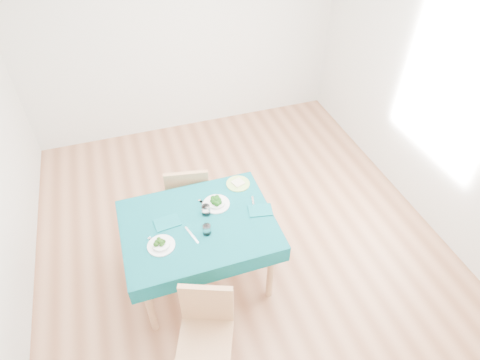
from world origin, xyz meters
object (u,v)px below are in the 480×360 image
object	(u,v)px
chair_near	(205,337)
chair_far	(188,186)
table	(201,252)
bowl_near	(161,243)
bowl_far	(216,202)
side_plate	(238,184)

from	to	relation	value
chair_near	chair_far	distance (m)	1.57
table	chair_far	xyz separation A→B (m)	(0.06, 0.73, 0.13)
table	bowl_near	size ratio (longest dim) A/B	5.73
bowl_far	side_plate	distance (m)	0.32
chair_far	bowl_near	world-z (taller)	chair_far
side_plate	chair_near	bearing A→B (deg)	-118.41
chair_far	bowl_far	distance (m)	0.65
chair_near	bowl_near	bearing A→B (deg)	124.56
bowl_near	table	bearing A→B (deg)	22.78
bowl_far	chair_far	bearing A→B (deg)	104.43
bowl_near	side_plate	world-z (taller)	bowl_near
chair_far	table	bearing A→B (deg)	95.77
bowl_near	bowl_far	size ratio (longest dim) A/B	0.93
chair_near	bowl_far	bearing A→B (deg)	90.91
side_plate	bowl_near	bearing A→B (deg)	-148.39
chair_near	chair_far	world-z (taller)	chair_far
chair_far	bowl_far	size ratio (longest dim) A/B	4.37
bowl_near	bowl_far	world-z (taller)	bowl_far
chair_far	side_plate	distance (m)	0.61
bowl_near	bowl_far	bearing A→B (deg)	29.38
bowl_far	side_plate	bearing A→B (deg)	35.88
chair_near	bowl_far	size ratio (longest dim) A/B	4.15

